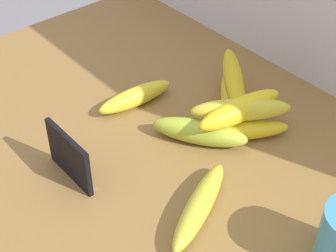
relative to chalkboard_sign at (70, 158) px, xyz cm
name	(u,v)px	position (x,y,z in cm)	size (l,w,h in cm)	color
counter_top	(157,178)	(7.70, 10.75, -5.36)	(110.00, 76.00, 3.00)	olive
chalkboard_sign	(70,158)	(0.00, 0.00, 0.00)	(11.00, 1.80, 8.40)	black
banana_0	(135,97)	(-8.32, 18.89, -2.11)	(15.20, 3.50, 3.50)	yellow
banana_1	(231,97)	(3.00, 32.15, -1.99)	(16.08, 3.73, 3.73)	yellow
banana_2	(199,205)	(18.49, 9.93, -2.11)	(18.15, 3.49, 3.49)	gold
banana_3	(244,130)	(10.87, 27.17, -2.18)	(15.43, 3.36, 3.36)	yellow
banana_4	(199,132)	(6.76, 20.74, -1.75)	(16.28, 4.22, 4.22)	#AABF34
banana_5	(240,110)	(9.69, 27.06, 1.54)	(16.80, 4.08, 4.08)	yellow
banana_6	(233,79)	(2.73, 32.58, 1.59)	(19.18, 3.43, 3.43)	gold
banana_7	(241,109)	(9.64, 27.28, 1.43)	(16.80, 3.84, 3.84)	gold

